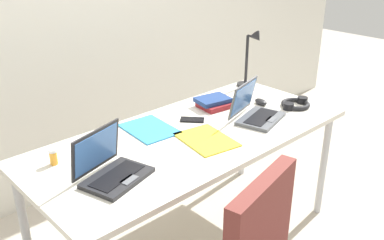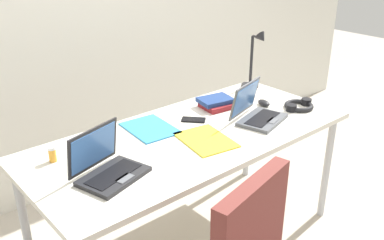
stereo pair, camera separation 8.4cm
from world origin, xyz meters
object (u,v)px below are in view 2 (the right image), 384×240
Objects in this scene: desk_lamp at (255,60)px; pill_bottle at (52,154)px; headphones at (299,105)px; paper_folder_front_left at (205,140)px; cell_phone at (193,120)px; computer_mouse at (264,103)px; book_stack at (216,103)px; laptop_center at (107,167)px; paper_folder_center at (150,128)px; laptop_far_corner at (257,113)px.

pill_bottle is (-1.50, -0.08, -0.16)m from desk_lamp.
headphones reaches higher than paper_folder_front_left.
cell_phone is 0.64× the size of headphones.
book_stack reaches higher than computer_mouse.
pill_bottle is 1.05m from book_stack.
computer_mouse is 0.71× the size of cell_phone.
headphones is at bearing -41.80° from book_stack.
laptop_center is at bearing -162.27° from computer_mouse.
paper_folder_center is (0.56, -0.00, -0.04)m from pill_bottle.
pill_bottle is (-0.13, 0.29, -0.00)m from laptop_center.
pill_bottle is at bearing -175.27° from computer_mouse.
book_stack is 0.72× the size of paper_folder_center.
laptop_center is at bearing 178.75° from laptop_far_corner.
headphones is 0.94m from paper_folder_center.
laptop_center is 0.56m from paper_folder_front_left.
headphones is at bearing -2.92° from laptop_center.
computer_mouse is (0.20, 0.12, -0.03)m from laptop_far_corner.
book_stack is at bearing -0.72° from pill_bottle.
desk_lamp is at bearing 14.80° from laptop_center.
computer_mouse is 0.76m from paper_folder_center.
computer_mouse reaches higher than paper_folder_center.
pill_bottle is (-1.30, 0.19, 0.02)m from computer_mouse.
headphones is (0.13, -0.17, -0.00)m from computer_mouse.
headphones is at bearing -21.73° from paper_folder_center.
book_stack is (1.05, -0.01, -0.01)m from pill_bottle.
desk_lamp is 1.17× the size of laptop_far_corner.
book_stack is (0.92, 0.27, -0.02)m from laptop_center.
paper_folder_center is (-0.74, 0.18, -0.01)m from computer_mouse.
computer_mouse is at bearing -126.96° from desk_lamp.
pill_bottle is 0.25× the size of paper_folder_center.
computer_mouse reaches higher than cell_phone.
desk_lamp is 1.51m from pill_bottle.
book_stack is (-0.44, -0.09, -0.17)m from desk_lamp.
pill_bottle reaches higher than cell_phone.
laptop_far_corner is 0.41m from paper_folder_front_left.
laptop_center is 1.18m from computer_mouse.
paper_folder_front_left is (-0.80, -0.39, -0.19)m from desk_lamp.
laptop_center is at bearing 177.08° from headphones.
laptop_center is 1.31m from headphones.
pill_bottle is at bearing 133.25° from cell_phone.
cell_phone is at bearing -5.26° from pill_bottle.
computer_mouse is at bearing -35.01° from book_stack.
paper_folder_front_left is at bearing -159.17° from cell_phone.
desk_lamp is at bearing 65.88° from computer_mouse.
headphones is (0.62, -0.28, 0.01)m from cell_phone.
book_stack is (-0.38, 0.34, 0.01)m from headphones.
desk_lamp is at bearing 4.87° from paper_folder_center.
pill_bottle is at bearing 114.39° from laptop_center.
desk_lamp is at bearing 11.40° from book_stack.
laptop_far_corner is 0.97m from laptop_center.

